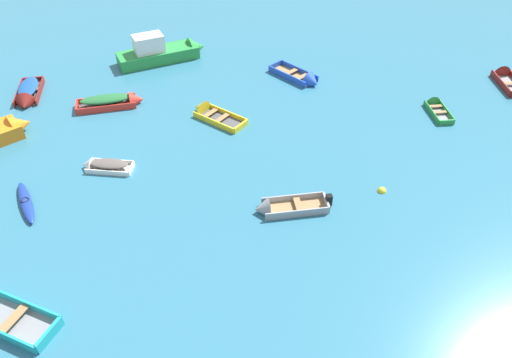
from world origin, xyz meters
TOP-DOWN VIEW (x-y plane):
  - rowboat_maroon_outer_left at (15.71, 33.39)m, footprint 1.64×3.74m
  - rowboat_green_outer_right at (10.32, 29.22)m, footprint 1.47×2.87m
  - rowboat_white_near_camera at (-8.14, 21.38)m, footprint 2.68×1.04m
  - rowboat_yellow_center at (-3.55, 27.11)m, footprint 3.73×2.93m
  - rowboat_red_back_row_center at (-9.35, 27.62)m, footprint 4.23×2.44m
  - rowboat_blue_far_left at (2.21, 31.85)m, footprint 3.78×3.48m
  - kayak_deep_blue_cluster_outer at (-10.79, 18.36)m, footprint 2.32×2.99m
  - rowboat_maroon_cluster_inner at (-15.25, 27.82)m, footprint 2.32×3.94m
  - motor_launch_green_near_right at (-7.98, 34.14)m, footprint 6.32×4.72m
  - rowboat_grey_distant_center at (1.27, 19.11)m, footprint 3.75×1.91m
  - mooring_buoy_midfield at (6.27, 21.00)m, footprint 0.44×0.44m

SIDE VIEW (x-z plane):
  - mooring_buoy_midfield at x=6.27m, z-range -0.22..0.22m
  - kayak_deep_blue_cluster_outer at x=-10.79m, z-range -0.01..0.31m
  - rowboat_green_outer_right at x=10.32m, z-range -0.31..0.61m
  - rowboat_yellow_center at x=-3.55m, z-range -0.45..0.77m
  - rowboat_grey_distant_center at x=1.27m, z-range -0.33..0.71m
  - rowboat_blue_far_left at x=2.21m, z-range -0.41..0.81m
  - rowboat_maroon_outer_left at x=15.71m, z-range -0.38..0.78m
  - rowboat_white_near_camera at x=-8.14m, z-range -0.23..0.68m
  - rowboat_maroon_cluster_inner at x=-15.25m, z-range -0.32..0.93m
  - rowboat_red_back_row_center at x=-9.35m, z-range -0.24..0.91m
  - motor_launch_green_near_right at x=-7.98m, z-range -0.51..1.83m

